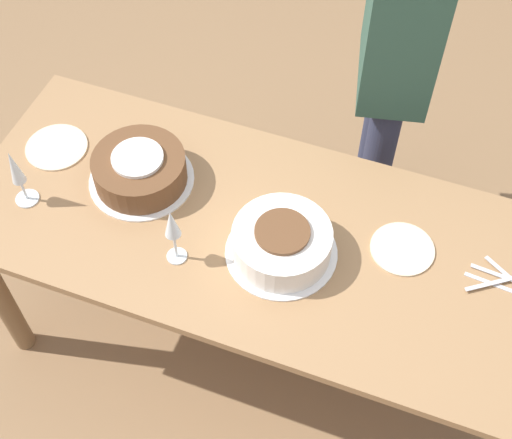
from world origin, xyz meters
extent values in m
plane|color=#8E6B47|center=(0.00, 0.00, 0.00)|extent=(12.00, 12.00, 0.00)
cube|color=#9E754C|center=(0.00, 0.00, 0.71)|extent=(1.76, 0.75, 0.03)
cylinder|color=brown|center=(0.81, -0.30, 0.35)|extent=(0.07, 0.07, 0.70)
cylinder|color=white|center=(-0.10, 0.05, 0.73)|extent=(0.32, 0.32, 0.01)
cylinder|color=white|center=(-0.10, 0.05, 0.78)|extent=(0.28, 0.28, 0.09)
cylinder|color=brown|center=(-0.10, 0.05, 0.83)|extent=(0.15, 0.15, 0.01)
cylinder|color=white|center=(0.39, -0.05, 0.73)|extent=(0.32, 0.32, 0.01)
cylinder|color=brown|center=(0.39, -0.05, 0.78)|extent=(0.28, 0.28, 0.09)
cylinder|color=white|center=(0.39, -0.05, 0.83)|extent=(0.16, 0.16, 0.01)
cylinder|color=silver|center=(0.68, 0.13, 0.73)|extent=(0.07, 0.07, 0.00)
cylinder|color=silver|center=(0.68, 0.13, 0.77)|extent=(0.01, 0.01, 0.08)
cone|color=silver|center=(0.68, 0.13, 0.88)|extent=(0.04, 0.04, 0.12)
cylinder|color=silver|center=(0.18, 0.17, 0.73)|extent=(0.06, 0.06, 0.00)
cylinder|color=silver|center=(0.18, 0.17, 0.79)|extent=(0.01, 0.01, 0.11)
cone|color=silver|center=(0.18, 0.17, 0.89)|extent=(0.05, 0.05, 0.10)
cylinder|color=beige|center=(-0.42, -0.08, 0.73)|extent=(0.18, 0.18, 0.01)
cylinder|color=beige|center=(0.70, -0.08, 0.73)|extent=(0.20, 0.20, 0.01)
cube|color=silver|center=(-0.68, -0.05, 0.73)|extent=(0.17, 0.03, 0.00)
cube|color=silver|center=(-0.69, -0.09, 0.73)|extent=(0.17, 0.03, 0.00)
cube|color=silver|center=(-0.71, -0.09, 0.73)|extent=(0.15, 0.10, 0.00)
cube|color=silver|center=(-0.68, -0.05, 0.74)|extent=(0.15, 0.11, 0.00)
cylinder|color=#2D334C|center=(-0.19, -0.82, 0.39)|extent=(0.11, 0.11, 0.78)
cylinder|color=#2D334C|center=(-0.24, -0.60, 0.39)|extent=(0.11, 0.11, 0.78)
camera|label=1|loc=(-0.42, 1.12, 2.42)|focal=50.00mm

